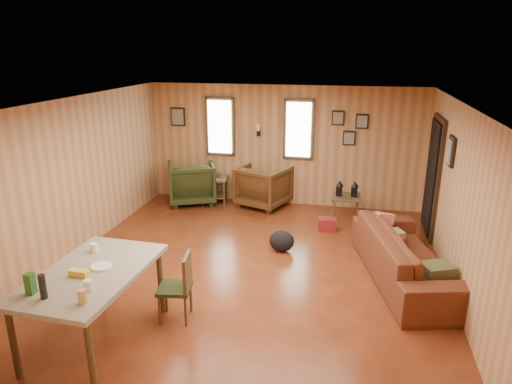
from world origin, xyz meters
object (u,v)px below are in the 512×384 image
recliner_brown (264,184)px  recliner_green (191,180)px  dining_table (90,278)px  sofa (408,248)px  end_table (214,186)px  side_table (346,195)px

recliner_brown → recliner_green: recliner_green is taller
dining_table → sofa: bearing=34.5°
sofa → recliner_brown: bearing=30.3°
sofa → recliner_green: sofa is taller
sofa → recliner_green: 4.74m
end_table → side_table: size_ratio=0.82×
recliner_brown → end_table: 1.03m
recliner_green → dining_table: bearing=73.4°
recliner_brown → end_table: size_ratio=1.37×
side_table → recliner_green: bearing=170.3°
recliner_brown → sofa: bearing=155.2°
side_table → recliner_brown: bearing=158.9°
end_table → side_table: (2.67, -0.59, 0.18)m
recliner_brown → end_table: bearing=23.4°
dining_table → side_table: bearing=60.4°
recliner_green → end_table: 0.49m
recliner_brown → dining_table: size_ratio=0.54×
sofa → recliner_green: size_ratio=2.56×
side_table → sofa: bearing=-65.5°
sofa → end_table: bearing=40.4°
sofa → end_table: 4.37m
sofa → end_table: sofa is taller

